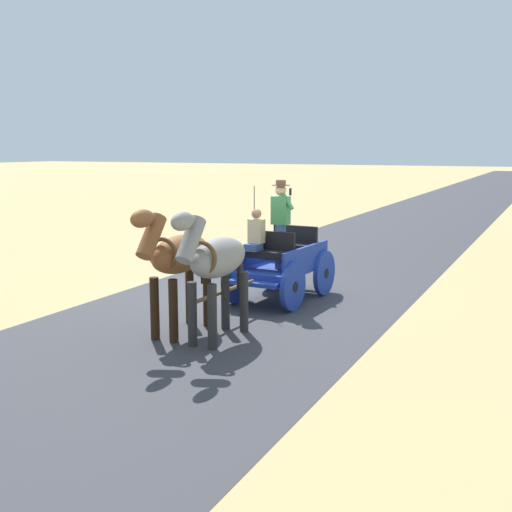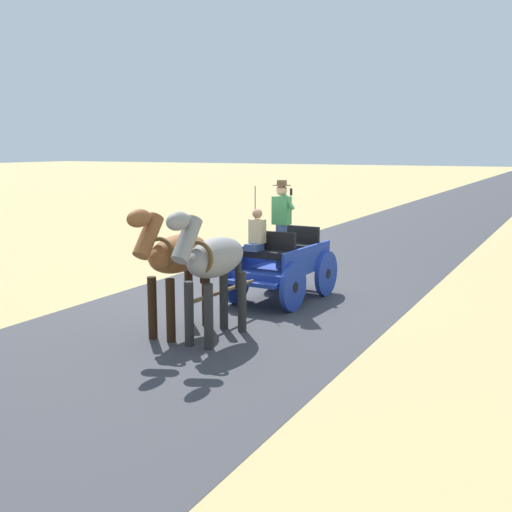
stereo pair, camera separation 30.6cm
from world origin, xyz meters
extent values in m
plane|color=tan|center=(0.00, 0.00, 0.00)|extent=(200.00, 200.00, 0.00)
cube|color=#38383D|center=(0.00, 0.00, 0.00)|extent=(6.04, 160.00, 0.01)
cube|color=#1E3899|center=(-0.42, -0.11, 0.66)|extent=(1.33, 2.27, 0.12)
cube|color=#1E3899|center=(-0.99, -0.08, 0.94)|extent=(0.18, 2.09, 0.44)
cube|color=#1E3899|center=(0.15, -0.14, 0.94)|extent=(0.18, 2.09, 0.44)
cube|color=#1E3899|center=(-0.35, 1.11, 0.56)|extent=(1.09, 0.30, 0.08)
cube|color=#1E3899|center=(-0.49, -1.31, 0.48)|extent=(0.73, 0.24, 0.06)
cube|color=black|center=(-0.39, 0.50, 1.04)|extent=(1.04, 0.42, 0.14)
cube|color=black|center=(-0.40, 0.32, 1.26)|extent=(1.02, 0.14, 0.44)
cube|color=black|center=(-0.45, -0.60, 1.04)|extent=(1.04, 0.42, 0.14)
cube|color=black|center=(-0.46, -0.78, 1.26)|extent=(1.02, 0.14, 0.44)
cylinder|color=#1E3899|center=(-1.03, 0.70, 0.48)|extent=(0.16, 0.96, 0.96)
cylinder|color=black|center=(-1.03, 0.70, 0.48)|extent=(0.13, 0.22, 0.21)
cylinder|color=#1E3899|center=(0.27, 0.62, 0.48)|extent=(0.16, 0.96, 0.96)
cylinder|color=black|center=(0.27, 0.62, 0.48)|extent=(0.13, 0.22, 0.21)
cylinder|color=#1E3899|center=(-1.12, -0.84, 0.48)|extent=(0.16, 0.96, 0.96)
cylinder|color=black|center=(-1.12, -0.84, 0.48)|extent=(0.13, 0.22, 0.21)
cylinder|color=#1E3899|center=(0.18, -0.91, 0.48)|extent=(0.16, 0.96, 0.96)
cylinder|color=black|center=(0.18, -0.91, 0.48)|extent=(0.13, 0.22, 0.21)
cylinder|color=brown|center=(-0.30, 2.09, 0.61)|extent=(0.19, 2.00, 0.07)
cylinder|color=black|center=(-0.09, 0.48, 1.74)|extent=(0.02, 0.02, 1.30)
cylinder|color=#384C7F|center=(-0.55, 0.23, 1.17)|extent=(0.22, 0.22, 0.90)
cube|color=#387F47|center=(-0.55, 0.23, 1.90)|extent=(0.35, 0.24, 0.56)
sphere|color=tan|center=(-0.55, 0.23, 2.30)|extent=(0.22, 0.22, 0.22)
cylinder|color=#473323|center=(-0.55, 0.23, 2.40)|extent=(0.36, 0.36, 0.01)
cylinder|color=#473323|center=(-0.55, 0.23, 2.45)|extent=(0.20, 0.20, 0.10)
cylinder|color=#387F47|center=(-0.73, 0.28, 2.08)|extent=(0.26, 0.10, 0.32)
cube|color=black|center=(-0.79, 0.30, 2.28)|extent=(0.02, 0.07, 0.14)
cube|color=#384C7F|center=(-0.13, 0.60, 1.18)|extent=(0.30, 0.34, 0.14)
cube|color=tan|center=(-0.14, 0.48, 1.49)|extent=(0.31, 0.22, 0.48)
sphere|color=#9E7051|center=(-0.14, 0.48, 1.84)|extent=(0.20, 0.20, 0.20)
ellipsoid|color=gray|center=(-0.62, 2.91, 1.37)|extent=(0.57, 1.56, 0.64)
cylinder|color=#272726|center=(-0.80, 3.46, 0.53)|extent=(0.15, 0.15, 1.05)
cylinder|color=#272726|center=(-0.44, 3.45, 0.53)|extent=(0.15, 0.15, 1.05)
cylinder|color=#272726|center=(-0.81, 2.36, 0.53)|extent=(0.15, 0.15, 1.05)
cylinder|color=#272726|center=(-0.44, 2.36, 0.53)|extent=(0.15, 0.15, 1.05)
cylinder|color=gray|center=(-0.62, 3.75, 1.77)|extent=(0.26, 0.65, 0.73)
ellipsoid|color=gray|center=(-0.62, 3.97, 2.07)|extent=(0.22, 0.54, 0.28)
cube|color=#272726|center=(-0.62, 3.73, 1.81)|extent=(0.06, 0.50, 0.56)
cylinder|color=#272726|center=(-0.63, 2.17, 1.07)|extent=(0.11, 0.11, 0.70)
torus|color=brown|center=(-0.62, 3.45, 1.45)|extent=(0.55, 0.07, 0.55)
ellipsoid|color=brown|center=(0.13, 2.86, 1.37)|extent=(0.56, 1.56, 0.64)
cylinder|color=black|center=(-0.06, 3.41, 0.53)|extent=(0.15, 0.15, 1.05)
cylinder|color=black|center=(0.31, 3.41, 0.53)|extent=(0.15, 0.15, 1.05)
cylinder|color=black|center=(-0.06, 2.32, 0.53)|extent=(0.15, 0.15, 1.05)
cylinder|color=black|center=(0.31, 2.32, 0.53)|extent=(0.15, 0.15, 1.05)
cylinder|color=brown|center=(0.13, 3.71, 1.77)|extent=(0.26, 0.65, 0.73)
ellipsoid|color=brown|center=(0.13, 3.93, 2.07)|extent=(0.22, 0.54, 0.28)
cube|color=black|center=(0.13, 3.69, 1.81)|extent=(0.06, 0.50, 0.56)
cylinder|color=black|center=(0.13, 2.12, 1.07)|extent=(0.11, 0.11, 0.70)
torus|color=brown|center=(0.13, 3.41, 1.45)|extent=(0.55, 0.07, 0.55)
camera|label=1|loc=(-5.61, 11.85, 3.14)|focal=44.74mm
camera|label=2|loc=(-5.88, 11.71, 3.14)|focal=44.74mm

